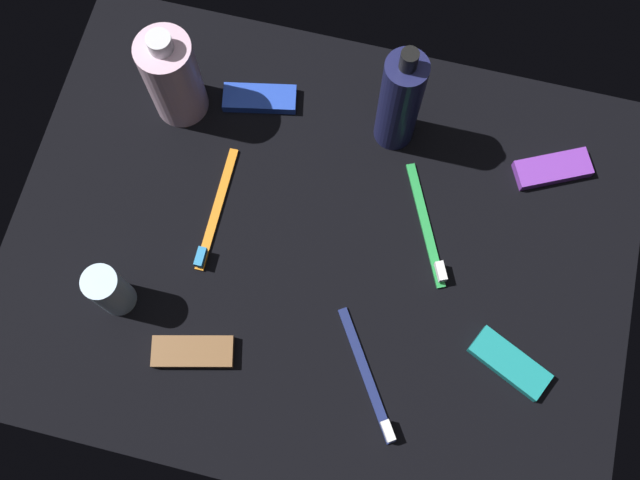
{
  "coord_description": "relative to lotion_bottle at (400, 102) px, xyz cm",
  "views": [
    {
      "loc": [
        -6.59,
        27.02,
        93.6
      ],
      "look_at": [
        0.0,
        0.0,
        3.0
      ],
      "focal_mm": 40.59,
      "sensor_mm": 36.0,
      "label": 1
    }
  ],
  "objects": [
    {
      "name": "lotion_bottle",
      "position": [
        0.0,
        0.0,
        0.0
      ],
      "size": [
        5.52,
        5.52,
        20.75
      ],
      "color": "#1B1E4B",
      "rests_on": "ground_plane"
    },
    {
      "name": "ground_plane",
      "position": [
        6.07,
        18.89,
        -9.83
      ],
      "size": [
        84.0,
        64.0,
        1.2
      ],
      "primitive_type": "cube",
      "color": "black"
    },
    {
      "name": "toothbrush_navy",
      "position": [
        -4.33,
        35.07,
        -8.62
      ],
      "size": [
        10.84,
        15.73,
        2.1
      ],
      "color": "navy",
      "rests_on": "ground_plane"
    },
    {
      "name": "snack_bar_blue",
      "position": [
        19.64,
        -0.35,
        -8.48
      ],
      "size": [
        10.99,
        5.98,
        1.5
      ],
      "primitive_type": "cube",
      "rotation": [
        0.0,
        0.0,
        0.2
      ],
      "color": "blue",
      "rests_on": "ground_plane"
    },
    {
      "name": "toothbrush_orange",
      "position": [
        21.05,
        18.12,
        -8.62
      ],
      "size": [
        1.34,
        18.01,
        2.1
      ],
      "color": "orange",
      "rests_on": "ground_plane"
    },
    {
      "name": "snack_bar_teal",
      "position": [
        -21.24,
        28.48,
        -8.48
      ],
      "size": [
        11.12,
        8.03,
        1.5
      ],
      "primitive_type": "cube",
      "rotation": [
        0.0,
        0.0,
        -0.44
      ],
      "color": "teal",
      "rests_on": "ground_plane"
    },
    {
      "name": "bodywash_bottle",
      "position": [
        30.32,
        2.77,
        -1.64
      ],
      "size": [
        7.46,
        7.46,
        16.92
      ],
      "color": "silver",
      "rests_on": "ground_plane"
    },
    {
      "name": "snack_bar_purple",
      "position": [
        -22.69,
        0.53,
        -8.48
      ],
      "size": [
        11.11,
        8.11,
        1.5
      ],
      "primitive_type": "cube",
      "rotation": [
        0.0,
        0.0,
        0.45
      ],
      "color": "purple",
      "rests_on": "ground_plane"
    },
    {
      "name": "deodorant_stick",
      "position": [
        30.09,
        32.2,
        -4.37
      ],
      "size": [
        4.55,
        4.55,
        9.71
      ],
      "primitive_type": "cylinder",
      "color": "silver",
      "rests_on": "ground_plane"
    },
    {
      "name": "toothbrush_green",
      "position": [
        -7.63,
        13.54,
        -8.62
      ],
      "size": [
        8.66,
        16.83,
        2.1
      ],
      "color": "green",
      "rests_on": "ground_plane"
    },
    {
      "name": "snack_bar_brown",
      "position": [
        18.54,
        36.69,
        -8.48
      ],
      "size": [
        11.05,
        6.33,
        1.5
      ],
      "primitive_type": "cube",
      "rotation": [
        0.0,
        0.0,
        0.24
      ],
      "color": "brown",
      "rests_on": "ground_plane"
    }
  ]
}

